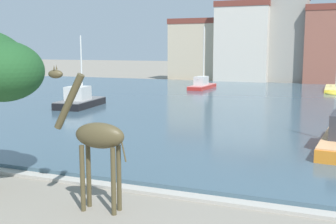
{
  "coord_description": "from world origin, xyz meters",
  "views": [
    {
      "loc": [
        7.02,
        -3.2,
        5.01
      ],
      "look_at": [
        0.25,
        13.87,
        2.2
      ],
      "focal_mm": 44.82,
      "sensor_mm": 36.0,
      "label": 1
    }
  ],
  "objects_px": {
    "giraffe_statue": "(96,138)",
    "sailboat_black": "(82,102)",
    "sailboat_red": "(203,86)",
    "sailboat_yellow": "(336,90)"
  },
  "relations": [
    {
      "from": "sailboat_red",
      "to": "sailboat_yellow",
      "type": "bearing_deg",
      "value": 8.5
    },
    {
      "from": "giraffe_statue",
      "to": "sailboat_red",
      "type": "relative_size",
      "value": 0.6
    },
    {
      "from": "sailboat_yellow",
      "to": "sailboat_red",
      "type": "height_order",
      "value": "sailboat_yellow"
    },
    {
      "from": "giraffe_statue",
      "to": "sailboat_black",
      "type": "bearing_deg",
      "value": 124.24
    },
    {
      "from": "giraffe_statue",
      "to": "sailboat_black",
      "type": "distance_m",
      "value": 22.23
    },
    {
      "from": "sailboat_yellow",
      "to": "sailboat_red",
      "type": "relative_size",
      "value": 1.16
    },
    {
      "from": "sailboat_yellow",
      "to": "giraffe_statue",
      "type": "bearing_deg",
      "value": -100.04
    },
    {
      "from": "sailboat_yellow",
      "to": "sailboat_red",
      "type": "bearing_deg",
      "value": -171.5
    },
    {
      "from": "sailboat_black",
      "to": "sailboat_red",
      "type": "distance_m",
      "value": 19.03
    },
    {
      "from": "giraffe_statue",
      "to": "sailboat_black",
      "type": "xyz_separation_m",
      "value": [
        -12.47,
        18.33,
        -1.66
      ]
    }
  ]
}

